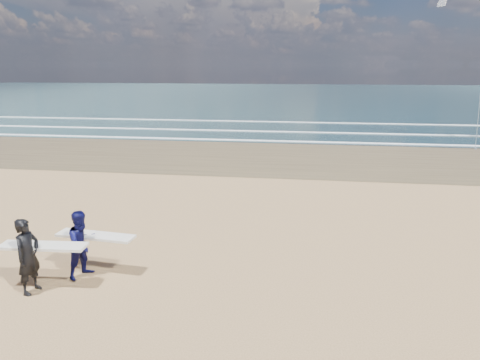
# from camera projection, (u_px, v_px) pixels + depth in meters

# --- Properties ---
(ocean) EXTENTS (220.00, 100.00, 0.02)m
(ocean) POSITION_uv_depth(u_px,v_px,m) (386.00, 97.00, 76.72)
(ocean) COLOR #172E34
(ocean) RESTS_ON ground
(surfer_near) EXTENTS (2.23, 1.07, 1.95)m
(surfer_near) POSITION_uv_depth(u_px,v_px,m) (30.00, 255.00, 10.62)
(surfer_near) COLOR black
(surfer_near) RESTS_ON ground
(surfer_far) EXTENTS (2.24, 1.27, 1.86)m
(surfer_far) POSITION_uv_depth(u_px,v_px,m) (84.00, 243.00, 11.45)
(surfer_far) COLOR #0A0B3D
(surfer_far) RESTS_ON ground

